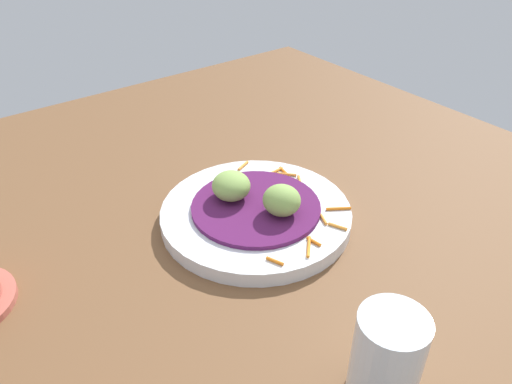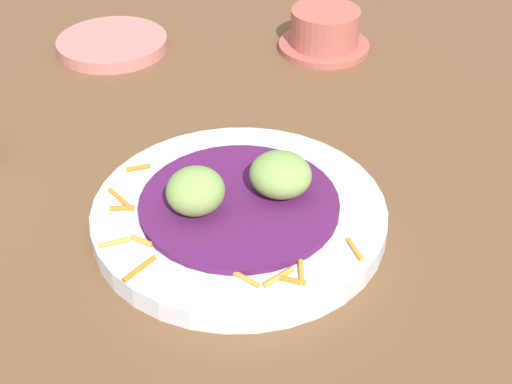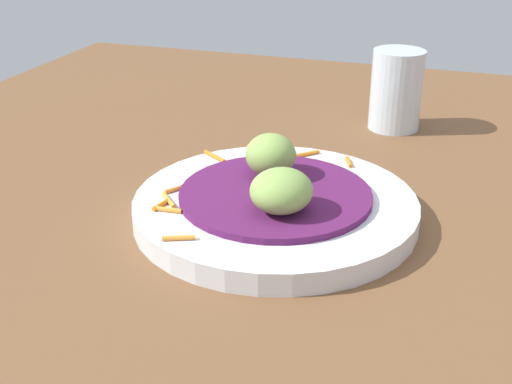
{
  "view_description": "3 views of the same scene",
  "coord_description": "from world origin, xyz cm",
  "px_view_note": "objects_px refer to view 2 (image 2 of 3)",
  "views": [
    {
      "loc": [
        -28.01,
        -40.14,
        41.73
      ],
      "look_at": [
        3.96,
        1.78,
        6.23
      ],
      "focal_mm": 34.67,
      "sensor_mm": 36.0,
      "label": 1
    },
    {
      "loc": [
        50.86,
        6.56,
        41.6
      ],
      "look_at": [
        4.22,
        2.85,
        6.0
      ],
      "focal_mm": 50.58,
      "sensor_mm": 36.0,
      "label": 2
    },
    {
      "loc": [
        -11.25,
        51.31,
        29.17
      ],
      "look_at": [
        4.88,
        3.04,
        5.07
      ],
      "focal_mm": 46.49,
      "sensor_mm": 36.0,
      "label": 3
    }
  ],
  "objects_px": {
    "main_plate": "(239,215)",
    "guac_scoop_center": "(196,191)",
    "terracotta_bowl": "(325,32)",
    "guac_scoop_left": "(281,175)",
    "side_plate_small": "(112,44)"
  },
  "relations": [
    {
      "from": "main_plate",
      "to": "guac_scoop_center",
      "type": "bearing_deg",
      "value": -65.93
    },
    {
      "from": "terracotta_bowl",
      "to": "guac_scoop_center",
      "type": "bearing_deg",
      "value": -16.23
    },
    {
      "from": "main_plate",
      "to": "side_plate_small",
      "type": "height_order",
      "value": "main_plate"
    },
    {
      "from": "guac_scoop_left",
      "to": "guac_scoop_center",
      "type": "xyz_separation_m",
      "value": [
        0.03,
        -0.07,
        0.0
      ]
    },
    {
      "from": "guac_scoop_left",
      "to": "side_plate_small",
      "type": "distance_m",
      "value": 0.38
    },
    {
      "from": "guac_scoop_center",
      "to": "terracotta_bowl",
      "type": "bearing_deg",
      "value": 163.77
    },
    {
      "from": "guac_scoop_left",
      "to": "side_plate_small",
      "type": "height_order",
      "value": "guac_scoop_left"
    },
    {
      "from": "main_plate",
      "to": "side_plate_small",
      "type": "distance_m",
      "value": 0.37
    },
    {
      "from": "guac_scoop_left",
      "to": "guac_scoop_center",
      "type": "bearing_deg",
      "value": -65.93
    },
    {
      "from": "guac_scoop_center",
      "to": "terracotta_bowl",
      "type": "xyz_separation_m",
      "value": [
        -0.36,
        0.1,
        -0.02
      ]
    },
    {
      "from": "main_plate",
      "to": "guac_scoop_center",
      "type": "height_order",
      "value": "guac_scoop_center"
    },
    {
      "from": "side_plate_small",
      "to": "terracotta_bowl",
      "type": "bearing_deg",
      "value": 94.74
    },
    {
      "from": "guac_scoop_left",
      "to": "guac_scoop_center",
      "type": "distance_m",
      "value": 0.07
    },
    {
      "from": "guac_scoop_left",
      "to": "guac_scoop_center",
      "type": "relative_size",
      "value": 1.1
    },
    {
      "from": "guac_scoop_center",
      "to": "main_plate",
      "type": "bearing_deg",
      "value": 114.07
    }
  ]
}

